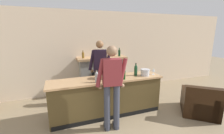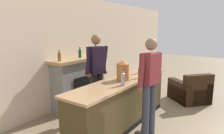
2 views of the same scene
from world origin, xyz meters
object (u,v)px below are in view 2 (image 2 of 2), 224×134
object	(u,v)px
wine_glass_mid_counter	(124,72)
fireplace_stone	(80,81)
ice_bucket_steel	(149,68)
wine_bottle_burgundy_dark	(141,67)
wine_glass_near_bucket	(153,65)
copper_dispenser	(123,70)
wine_bottle_port_short	(140,72)
person_customer	(150,84)
armchair_black	(190,92)
person_bartender	(97,72)
wine_bottle_chardonnay_pale	(123,78)

from	to	relation	value
wine_glass_mid_counter	fireplace_stone	bearing A→B (deg)	87.76
fireplace_stone	ice_bucket_steel	distance (m)	1.76
wine_bottle_burgundy_dark	wine_glass_near_bucket	bearing A→B (deg)	-10.24
copper_dispenser	wine_bottle_burgundy_dark	size ratio (longest dim) A/B	1.21
copper_dispenser	wine_bottle_port_short	size ratio (longest dim) A/B	1.37
wine_bottle_port_short	wine_bottle_burgundy_dark	bearing A→B (deg)	25.25
wine_bottle_port_short	fireplace_stone	bearing A→B (deg)	92.00
wine_bottle_port_short	wine_glass_mid_counter	world-z (taller)	wine_bottle_port_short
wine_bottle_port_short	wine_bottle_burgundy_dark	size ratio (longest dim) A/B	0.88
person_customer	fireplace_stone	bearing A→B (deg)	79.00
armchair_black	person_bartender	size ratio (longest dim) A/B	0.66
wine_bottle_burgundy_dark	wine_glass_mid_counter	distance (m)	0.55
person_customer	ice_bucket_steel	distance (m)	1.23
person_customer	person_bartender	xyz separation A→B (m)	(0.12, 1.30, 0.02)
armchair_black	wine_glass_mid_counter	bearing A→B (deg)	155.14
fireplace_stone	wine_glass_mid_counter	world-z (taller)	fireplace_stone
ice_bucket_steel	wine_glass_mid_counter	distance (m)	0.79
armchair_black	copper_dispenser	distance (m)	2.50
ice_bucket_steel	wine_bottle_chardonnay_pale	size ratio (longest dim) A/B	0.81
wine_bottle_chardonnay_pale	wine_bottle_burgundy_dark	xyz separation A→B (m)	(1.09, 0.21, 0.02)
copper_dispenser	wine_glass_near_bucket	xyz separation A→B (m)	(1.25, -0.09, -0.08)
person_bartender	ice_bucket_steel	size ratio (longest dim) A/B	7.83
armchair_black	wine_glass_mid_counter	world-z (taller)	wine_glass_mid_counter
fireplace_stone	wine_glass_near_bucket	size ratio (longest dim) A/B	9.58
copper_dispenser	wine_glass_near_bucket	bearing A→B (deg)	-4.14
person_bartender	copper_dispenser	bearing A→B (deg)	-89.49
fireplace_stone	wine_glass_near_bucket	world-z (taller)	fireplace_stone
copper_dispenser	ice_bucket_steel	size ratio (longest dim) A/B	1.70
ice_bucket_steel	wine_bottle_chardonnay_pale	xyz separation A→B (m)	(-1.31, -0.11, 0.05)
copper_dispenser	wine_bottle_port_short	distance (m)	0.40
fireplace_stone	wine_bottle_chardonnay_pale	size ratio (longest dim) A/B	5.74
fireplace_stone	copper_dispenser	distance (m)	1.57
fireplace_stone	wine_bottle_chardonnay_pale	distance (m)	1.83
fireplace_stone	person_bartender	world-z (taller)	person_bartender
person_customer	armchair_black	bearing A→B (deg)	-4.01
wine_bottle_port_short	wine_glass_mid_counter	size ratio (longest dim) A/B	1.84
ice_bucket_steel	wine_glass_near_bucket	bearing A→B (deg)	2.77
copper_dispenser	wine_bottle_port_short	bearing A→B (deg)	-30.88
copper_dispenser	ice_bucket_steel	world-z (taller)	copper_dispenser
ice_bucket_steel	wine_bottle_chardonnay_pale	bearing A→B (deg)	-175.35
wine_bottle_burgundy_dark	wine_bottle_port_short	bearing A→B (deg)	-154.75
person_bartender	wine_bottle_chardonnay_pale	xyz separation A→B (m)	(-0.32, -0.87, 0.06)
fireplace_stone	person_bartender	size ratio (longest dim) A/B	0.90
person_bartender	copper_dispenser	distance (m)	0.68
wine_bottle_chardonnay_pale	copper_dispenser	bearing A→B (deg)	32.61
armchair_black	person_customer	world-z (taller)	person_customer
person_bartender	ice_bucket_steel	world-z (taller)	person_bartender
person_bartender	wine_bottle_chardonnay_pale	size ratio (longest dim) A/B	6.36
armchair_black	person_bartender	world-z (taller)	person_bartender
fireplace_stone	wine_bottle_burgundy_dark	world-z (taller)	fireplace_stone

